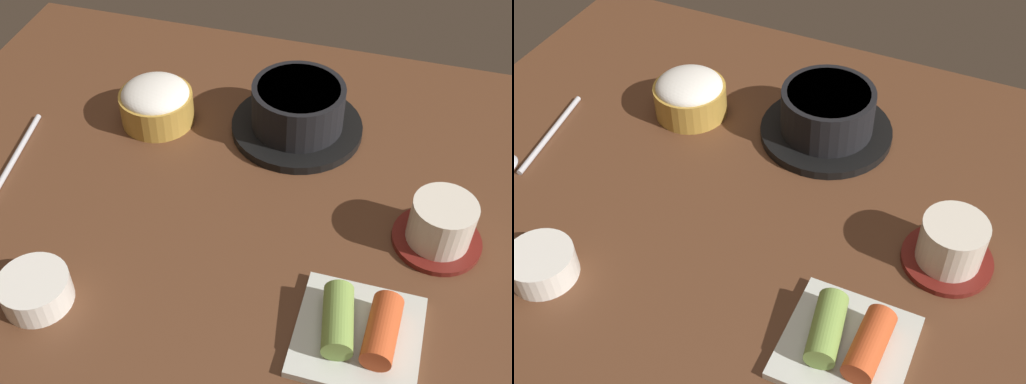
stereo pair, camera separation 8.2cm
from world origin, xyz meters
TOP-DOWN VIEW (x-y plane):
  - dining_table at (0.00, 0.00)cm, footprint 100.00×76.00cm
  - stone_pot at (3.33, 14.75)cm, footprint 19.05×19.05cm
  - rice_bowl at (-17.04, 11.41)cm, footprint 10.73×10.73cm
  - tea_cup_with_saucer at (24.90, -1.30)cm, footprint 10.92×10.92cm
  - kimchi_plate at (17.98, -17.62)cm, footprint 13.48×13.48cm
  - side_bowl_near at (-17.75, -22.63)cm, footprint 8.02×8.02cm

SIDE VIEW (x-z plane):
  - dining_table at x=0.00cm, z-range 0.00..2.00cm
  - kimchi_plate at x=17.98cm, z-range 1.41..5.77cm
  - side_bowl_near at x=-17.75cm, z-range 2.13..5.77cm
  - tea_cup_with_saucer at x=24.90cm, z-range 1.81..8.41cm
  - rice_bowl at x=-17.04cm, z-range 2.01..8.61cm
  - stone_pot at x=3.33cm, z-range 1.70..9.40cm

